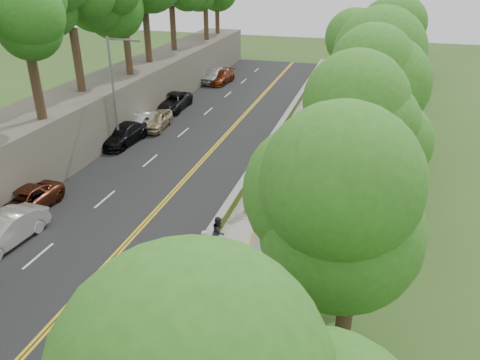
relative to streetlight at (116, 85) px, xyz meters
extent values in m
plane|color=#33511E|center=(10.46, -14.00, -4.64)|extent=(140.00, 140.00, 0.00)
cube|color=black|center=(5.06, 1.00, -4.62)|extent=(11.20, 66.00, 0.04)
cube|color=gray|center=(13.01, 1.00, -4.61)|extent=(4.20, 66.00, 0.05)
cube|color=#AAD616|center=(10.71, 1.00, -4.34)|extent=(0.42, 66.00, 0.60)
cube|color=#595147|center=(-3.04, 1.00, -2.64)|extent=(5.00, 66.00, 4.00)
cube|color=slate|center=(15.11, 1.00, -3.64)|extent=(0.04, 66.00, 2.00)
cylinder|color=gray|center=(-0.24, 0.00, -0.64)|extent=(0.18, 0.18, 8.00)
cylinder|color=gray|center=(0.87, 0.00, 3.21)|extent=(2.30, 0.13, 0.13)
cube|color=gray|center=(1.95, 0.00, 3.16)|extent=(0.50, 0.22, 0.14)
cylinder|color=gray|center=(11.51, -17.00, -3.04)|extent=(0.09, 0.09, 3.10)
cube|color=white|center=(11.51, -17.03, -2.04)|extent=(0.62, 0.04, 0.62)
cube|color=white|center=(11.51, -17.03, -2.74)|extent=(0.56, 0.04, 0.50)
cylinder|color=#FF512D|center=(13.71, 9.35, -4.08)|extent=(0.62, 0.62, 1.01)
cube|color=gray|center=(13.66, -13.69, -4.22)|extent=(1.15, 0.88, 0.74)
imported|color=white|center=(1.15, -13.56, -3.83)|extent=(1.98, 4.76, 1.53)
imported|color=#612A18|center=(-0.14, -10.64, -3.92)|extent=(2.30, 4.90, 1.36)
imported|color=black|center=(-0.14, 0.50, -3.88)|extent=(2.34, 5.08, 1.44)
imported|color=tan|center=(0.80, 4.34, -3.88)|extent=(2.05, 4.34, 1.43)
imported|color=#B5B6BC|center=(-0.14, 3.16, -3.82)|extent=(2.13, 4.88, 1.56)
imported|color=black|center=(-0.14, 9.63, -3.85)|extent=(2.71, 5.48, 1.49)
imported|color=maroon|center=(1.11, 20.34, -3.94)|extent=(2.33, 4.75, 1.33)
imported|color=silver|center=(0.22, 20.62, -3.76)|extent=(2.46, 5.09, 1.68)
imported|color=yellow|center=(11.80, -7.06, -3.65)|extent=(0.75, 1.01, 1.87)
imported|color=beige|center=(11.21, -12.39, -3.69)|extent=(0.62, 0.76, 1.81)
imported|color=black|center=(11.27, -10.77, -3.78)|extent=(0.65, 0.81, 1.61)
imported|color=#954B36|center=(11.91, -6.52, -3.78)|extent=(0.73, 1.12, 1.63)
imported|color=black|center=(14.66, 12.68, -3.82)|extent=(0.95, 0.50, 1.55)
camera|label=1|loc=(17.67, -29.10, 8.30)|focal=35.00mm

